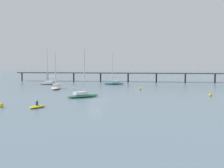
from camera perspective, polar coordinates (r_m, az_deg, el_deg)
The scene contains 10 objects.
ground_plane at distance 48.52m, azimuth -3.52°, elevation -3.22°, with size 400.00×400.00×0.00m, color slate.
pier at distance 93.99m, azimuth 13.98°, elevation 2.94°, with size 78.41×8.68×8.02m.
sailboat_cream at distance 69.07m, azimuth -11.59°, elevation -0.56°, with size 4.18×7.66×8.76m.
sailboat_green at distance 51.48m, azimuth -6.17°, elevation -2.17°, with size 5.97×6.11×8.94m.
sailboat_gray at distance 83.60m, azimuth -13.02°, elevation 0.30°, with size 8.16×4.97×10.86m.
sailboat_teal at distance 81.38m, azimuth 0.34°, elevation 0.30°, with size 6.38×1.92×9.28m.
dinghy_yellow at distance 40.94m, azimuth -15.35°, elevation -4.51°, with size 2.08×3.17×1.14m.
mooring_buoy_mid at distance 42.83m, azimuth -22.06°, elevation -4.10°, with size 0.69×0.69×0.69m, color yellow.
mooring_buoy_near at distance 65.07m, azimuth 5.86°, elevation -1.02°, with size 0.59×0.59×0.59m, color yellow.
mooring_buoy_outer at distance 55.70m, azimuth 19.81°, elevation -2.17°, with size 0.60×0.60×0.60m, color yellow.
Camera 1 is at (11.75, -46.63, 6.47)m, focal length 43.90 mm.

